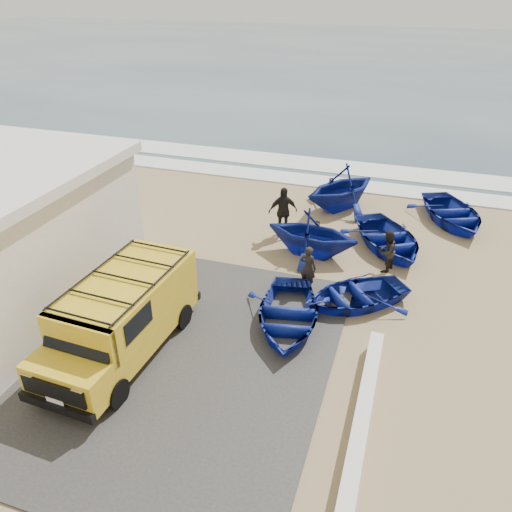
% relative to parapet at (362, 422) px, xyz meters
% --- Properties ---
extents(ground, '(160.00, 160.00, 0.00)m').
position_rel_parapet_xyz_m(ground, '(-5.00, 3.00, -0.28)').
color(ground, tan).
extents(slab, '(12.00, 10.00, 0.05)m').
position_rel_parapet_xyz_m(slab, '(-7.00, 1.00, -0.25)').
color(slab, '#413E3B').
rests_on(slab, ground).
extents(ocean, '(180.00, 88.00, 0.01)m').
position_rel_parapet_xyz_m(ocean, '(-5.00, 59.00, -0.27)').
color(ocean, '#385166').
rests_on(ocean, ground).
extents(surf_line, '(180.00, 1.60, 0.06)m').
position_rel_parapet_xyz_m(surf_line, '(-5.00, 15.00, -0.25)').
color(surf_line, white).
rests_on(surf_line, ground).
extents(surf_wash, '(180.00, 2.20, 0.04)m').
position_rel_parapet_xyz_m(surf_wash, '(-5.00, 17.50, -0.26)').
color(surf_wash, white).
rests_on(surf_wash, ground).
extents(parapet, '(0.35, 6.00, 0.55)m').
position_rel_parapet_xyz_m(parapet, '(0.00, 0.00, 0.00)').
color(parapet, silver).
rests_on(parapet, ground).
extents(van, '(2.30, 5.27, 2.22)m').
position_rel_parapet_xyz_m(van, '(-6.48, 0.81, 0.92)').
color(van, yellow).
rests_on(van, ground).
extents(boat_near_left, '(3.36, 4.21, 0.78)m').
position_rel_parapet_xyz_m(boat_near_left, '(-2.60, 3.25, 0.12)').
color(boat_near_left, navy).
rests_on(boat_near_left, ground).
extents(boat_near_right, '(4.21, 4.03, 0.71)m').
position_rel_parapet_xyz_m(boat_near_right, '(-0.88, 4.95, 0.08)').
color(boat_near_right, navy).
rests_on(boat_near_right, ground).
extents(boat_mid_left, '(3.70, 3.30, 1.78)m').
position_rel_parapet_xyz_m(boat_mid_left, '(-2.87, 7.65, 0.61)').
color(boat_mid_left, navy).
rests_on(boat_mid_left, ground).
extents(boat_mid_right, '(4.48, 4.91, 0.83)m').
position_rel_parapet_xyz_m(boat_mid_right, '(-0.26, 9.01, 0.14)').
color(boat_mid_right, navy).
rests_on(boat_mid_right, ground).
extents(boat_far_left, '(4.81, 4.94, 1.98)m').
position_rel_parapet_xyz_m(boat_far_left, '(-2.60, 12.15, 0.72)').
color(boat_far_left, navy).
rests_on(boat_far_left, ground).
extents(boat_far_right, '(4.27, 4.88, 0.84)m').
position_rel_parapet_xyz_m(boat_far_right, '(2.06, 12.14, 0.15)').
color(boat_far_right, navy).
rests_on(boat_far_right, ground).
extents(fisherman_front, '(0.63, 0.50, 1.53)m').
position_rel_parapet_xyz_m(fisherman_front, '(-2.50, 5.41, 0.49)').
color(fisherman_front, black).
rests_on(fisherman_front, ground).
extents(fisherman_middle, '(0.79, 0.89, 1.52)m').
position_rel_parapet_xyz_m(fisherman_middle, '(-0.19, 7.33, 0.49)').
color(fisherman_middle, black).
rests_on(fisherman_middle, ground).
extents(fisherman_back, '(1.24, 0.99, 1.97)m').
position_rel_parapet_xyz_m(fisherman_back, '(-4.32, 8.89, 0.71)').
color(fisherman_back, black).
rests_on(fisherman_back, ground).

